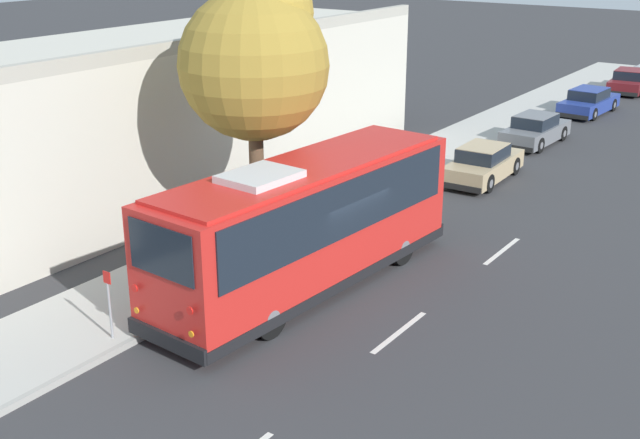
# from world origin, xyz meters

# --- Properties ---
(ground_plane) EXTENTS (160.00, 160.00, 0.00)m
(ground_plane) POSITION_xyz_m (0.00, 0.00, 0.00)
(ground_plane) COLOR #333335
(sidewalk_slab) EXTENTS (80.00, 3.20, 0.15)m
(sidewalk_slab) POSITION_xyz_m (0.00, 3.45, 0.07)
(sidewalk_slab) COLOR #B2AFA8
(sidewalk_slab) RESTS_ON ground
(curb_strip) EXTENTS (80.00, 0.14, 0.15)m
(curb_strip) POSITION_xyz_m (0.00, 1.78, 0.07)
(curb_strip) COLOR #9D9A94
(curb_strip) RESTS_ON ground
(shuttle_bus) EXTENTS (9.78, 3.08, 3.49)m
(shuttle_bus) POSITION_xyz_m (-0.49, 0.37, 1.87)
(shuttle_bus) COLOR red
(shuttle_bus) RESTS_ON ground
(parked_sedan_tan) EXTENTS (4.30, 1.79, 1.33)m
(parked_sedan_tan) POSITION_xyz_m (10.79, 0.51, 0.62)
(parked_sedan_tan) COLOR tan
(parked_sedan_tan) RESTS_ON ground
(parked_sedan_gray) EXTENTS (4.21, 1.80, 1.31)m
(parked_sedan_gray) POSITION_xyz_m (16.94, 0.84, 0.60)
(parked_sedan_gray) COLOR slate
(parked_sedan_gray) RESTS_ON ground
(parked_sedan_blue) EXTENTS (4.51, 1.90, 1.29)m
(parked_sedan_blue) POSITION_xyz_m (24.22, 0.82, 0.60)
(parked_sedan_blue) COLOR navy
(parked_sedan_blue) RESTS_ON ground
(parked_sedan_maroon) EXTENTS (4.26, 2.04, 1.29)m
(parked_sedan_maroon) POSITION_xyz_m (31.12, 0.68, 0.60)
(parked_sedan_maroon) COLOR maroon
(parked_sedan_maroon) RESTS_ON ground
(street_tree) EXTENTS (4.08, 4.08, 7.84)m
(street_tree) POSITION_xyz_m (0.90, 3.02, 5.60)
(street_tree) COLOR brown
(street_tree) RESTS_ON sidewalk_slab
(sign_post_near) EXTENTS (0.06, 0.22, 1.62)m
(sign_post_near) POSITION_xyz_m (-5.45, 2.17, 0.98)
(sign_post_near) COLOR gray
(sign_post_near) RESTS_ON sidewalk_slab
(sign_post_far) EXTENTS (0.06, 0.22, 1.39)m
(sign_post_far) POSITION_xyz_m (-3.54, 2.17, 0.87)
(sign_post_far) COLOR gray
(sign_post_far) RESTS_ON sidewalk_slab
(fire_hydrant) EXTENTS (0.22, 0.22, 0.81)m
(fire_hydrant) POSITION_xyz_m (6.42, 2.29, 0.55)
(fire_hydrant) COLOR red
(fire_hydrant) RESTS_ON sidewalk_slab
(building_backdrop) EXTENTS (24.27, 6.82, 5.64)m
(building_backdrop) POSITION_xyz_m (3.43, 9.87, 2.63)
(building_backdrop) COLOR beige
(building_backdrop) RESTS_ON ground
(lane_stripe_mid) EXTENTS (2.40, 0.14, 0.01)m
(lane_stripe_mid) POSITION_xyz_m (-1.31, -2.84, 0.00)
(lane_stripe_mid) COLOR silver
(lane_stripe_mid) RESTS_ON ground
(lane_stripe_ahead) EXTENTS (2.40, 0.14, 0.01)m
(lane_stripe_ahead) POSITION_xyz_m (4.69, -2.84, 0.00)
(lane_stripe_ahead) COLOR silver
(lane_stripe_ahead) RESTS_ON ground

